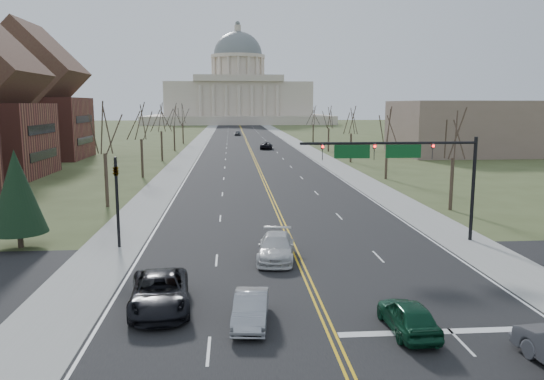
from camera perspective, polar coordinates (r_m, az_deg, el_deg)
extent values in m
plane|color=#404B25|center=(23.52, 6.02, -14.30)|extent=(600.00, 600.00, 0.00)
cube|color=black|center=(131.59, -2.68, 5.11)|extent=(20.00, 380.00, 0.01)
cube|color=black|center=(29.05, 3.86, -9.61)|extent=(120.00, 14.00, 0.01)
cube|color=gray|center=(131.77, -7.92, 5.04)|extent=(4.00, 380.00, 0.03)
cube|color=gray|center=(132.51, 2.53, 5.15)|extent=(4.00, 380.00, 0.03)
cube|color=gold|center=(131.59, -2.68, 5.12)|extent=(0.42, 380.00, 0.01)
cube|color=silver|center=(131.66, -6.96, 5.06)|extent=(0.15, 380.00, 0.01)
cube|color=silver|center=(132.26, 1.58, 5.14)|extent=(0.15, 380.00, 0.01)
cube|color=silver|center=(24.02, 18.67, -14.20)|extent=(9.50, 0.50, 0.01)
cube|color=beige|center=(271.33, -3.62, 7.63)|extent=(90.00, 60.00, 4.00)
cube|color=beige|center=(271.24, -3.64, 9.74)|extent=(70.00, 40.00, 16.00)
cube|color=beige|center=(251.03, -3.59, 11.95)|extent=(42.00, 3.00, 3.00)
cylinder|color=beige|center=(271.74, -3.67, 12.69)|extent=(24.00, 24.00, 12.00)
cylinder|color=beige|center=(272.24, -3.69, 14.12)|extent=(27.00, 27.00, 1.60)
ellipsoid|color=slate|center=(272.31, -3.69, 14.29)|extent=(24.00, 24.00, 22.80)
cylinder|color=beige|center=(273.76, -3.72, 16.98)|extent=(3.20, 3.20, 3.00)
sphere|color=slate|center=(274.08, -3.72, 17.45)|extent=(2.40, 2.40, 2.40)
cylinder|color=black|center=(38.87, 20.81, 0.07)|extent=(0.24, 0.24, 7.20)
cylinder|color=black|center=(36.36, 12.48, 4.95)|extent=(12.00, 0.18, 0.18)
imported|color=black|center=(37.38, 16.86, 4.03)|extent=(0.35, 0.40, 1.10)
sphere|color=#FF0C0C|center=(37.21, 16.97, 4.55)|extent=(0.18, 0.18, 0.18)
imported|color=black|center=(36.12, 10.93, 4.10)|extent=(0.35, 0.40, 1.10)
sphere|color=#FF0C0C|center=(35.95, 11.01, 4.63)|extent=(0.18, 0.18, 0.18)
imported|color=black|center=(35.36, 5.43, 4.11)|extent=(0.35, 0.40, 1.10)
sphere|color=#FF0C0C|center=(35.18, 5.48, 4.66)|extent=(0.18, 0.18, 0.18)
cube|color=#0C4C1E|center=(36.70, 13.95, 4.07)|extent=(2.40, 0.12, 0.90)
cube|color=#0C4C1E|center=(35.76, 8.60, 4.11)|extent=(2.40, 0.12, 0.90)
cylinder|color=black|center=(36.06, -16.30, -1.33)|extent=(0.20, 0.20, 6.00)
imported|color=black|center=(35.73, -16.46, 2.14)|extent=(0.32, 0.36, 0.99)
cylinder|color=#352A1F|center=(49.74, 18.75, 0.59)|extent=(0.32, 0.32, 4.68)
cylinder|color=#352A1F|center=(50.98, -17.39, 1.02)|extent=(0.32, 0.32, 4.95)
cylinder|color=#352A1F|center=(68.43, 12.20, 3.10)|extent=(0.32, 0.32, 4.68)
cylinder|color=#352A1F|center=(70.48, -13.80, 3.33)|extent=(0.32, 0.32, 4.95)
cylinder|color=#352A1F|center=(87.69, 8.48, 4.51)|extent=(0.32, 0.32, 4.68)
cylinder|color=#352A1F|center=(90.20, -11.76, 4.63)|extent=(0.32, 0.32, 4.95)
cylinder|color=#352A1F|center=(107.23, 6.10, 5.39)|extent=(0.32, 0.32, 4.68)
cylinder|color=#352A1F|center=(110.01, -10.46, 5.46)|extent=(0.32, 0.32, 4.95)
cylinder|color=#352A1F|center=(126.91, 4.45, 6.00)|extent=(0.32, 0.32, 4.68)
cylinder|color=#352A1F|center=(129.89, -9.55, 6.03)|extent=(0.32, 0.32, 4.95)
cylinder|color=#352A1F|center=(38.89, -25.43, -4.88)|extent=(0.36, 0.36, 1.00)
cone|color=black|center=(38.28, -25.77, -0.15)|extent=(3.64, 3.64, 5.50)
cube|color=black|center=(75.55, -23.32, 3.51)|extent=(0.10, 9.80, 1.20)
cube|color=black|center=(75.33, -23.48, 6.02)|extent=(0.10, 9.80, 1.20)
cube|color=brown|center=(101.16, -24.20, 6.07)|extent=(17.00, 14.00, 10.50)
cube|color=#462923|center=(101.22, -24.56, 11.44)|extent=(17.00, 14.28, 17.00)
cube|color=black|center=(98.73, -19.42, 5.07)|extent=(0.10, 9.80, 1.20)
cube|color=black|center=(98.56, -19.54, 7.20)|extent=(0.10, 9.80, 1.20)
cube|color=#735E52|center=(106.80, 20.04, 6.31)|extent=(25.00, 20.00, 10.00)
imported|color=#0E3E27|center=(23.21, 14.43, -12.98)|extent=(1.79, 4.17, 1.40)
imported|color=gray|center=(23.33, -2.30, -12.64)|extent=(1.82, 4.19, 1.34)
imported|color=black|center=(25.38, -11.99, -10.69)|extent=(3.24, 6.00, 1.60)
imported|color=silver|center=(32.39, 0.45, -6.17)|extent=(2.78, 5.49, 1.53)
imported|color=black|center=(112.36, -0.61, 4.81)|extent=(3.05, 5.58, 1.48)
imported|color=#4A4D51|center=(161.65, -3.72, 6.12)|extent=(2.02, 4.32, 1.43)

